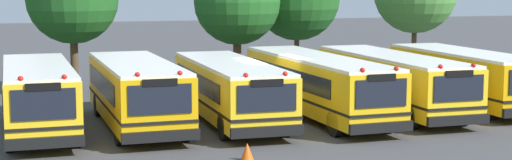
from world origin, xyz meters
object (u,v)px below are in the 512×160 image
at_px(school_bus_4, 391,80).
at_px(traffic_cone, 247,152).
at_px(school_bus_2, 230,88).
at_px(tree_2, 235,2).
at_px(school_bus_0, 38,95).
at_px(school_bus_3, 317,83).
at_px(school_bus_1, 137,91).
at_px(school_bus_5, 465,76).

distance_m(school_bus_4, traffic_cone, 11.02).
xyz_separation_m(school_bus_2, tree_2, (2.94, 9.46, 3.19)).
distance_m(school_bus_0, school_bus_2, 7.33).
bearing_deg(school_bus_2, school_bus_0, 0.19).
bearing_deg(school_bus_3, traffic_cone, 51.36).
bearing_deg(school_bus_4, tree_2, -64.53).
relative_size(school_bus_1, school_bus_4, 0.89).
height_order(school_bus_2, traffic_cone, school_bus_2).
bearing_deg(school_bus_5, tree_2, -47.69).
relative_size(school_bus_5, traffic_cone, 17.38).
xyz_separation_m(school_bus_1, school_bus_5, (14.69, 0.37, -0.02)).
bearing_deg(school_bus_3, school_bus_4, -178.54).
relative_size(school_bus_1, school_bus_3, 0.85).
height_order(school_bus_2, school_bus_4, school_bus_4).
bearing_deg(school_bus_3, school_bus_2, -0.43).
bearing_deg(school_bus_3, school_bus_0, -1.61).
height_order(school_bus_5, tree_2, tree_2).
relative_size(school_bus_0, school_bus_2, 0.94).
distance_m(school_bus_1, school_bus_3, 7.45).
xyz_separation_m(school_bus_4, traffic_cone, (-8.57, -6.84, -1.08)).
height_order(school_bus_1, school_bus_3, school_bus_1).
distance_m(school_bus_5, traffic_cone, 14.19).
bearing_deg(traffic_cone, school_bus_3, 52.82).
xyz_separation_m(school_bus_0, school_bus_1, (3.63, -0.05, 0.00)).
bearing_deg(traffic_cone, school_bus_5, 29.71).
bearing_deg(school_bus_4, school_bus_1, 1.37).
bearing_deg(school_bus_4, school_bus_0, 0.91).
bearing_deg(school_bus_0, school_bus_5, -179.46).
xyz_separation_m(tree_2, traffic_cone, (-4.24, -16.05, -4.25)).
bearing_deg(school_bus_5, school_bus_4, 3.30).
relative_size(school_bus_2, traffic_cone, 18.05).
xyz_separation_m(school_bus_2, school_bus_5, (10.99, 0.42, 0.04)).
distance_m(school_bus_5, tree_2, 12.51).
relative_size(school_bus_4, school_bus_5, 1.10).
height_order(school_bus_4, tree_2, tree_2).
bearing_deg(school_bus_1, traffic_cone, 109.21).
bearing_deg(school_bus_1, school_bus_4, -179.64).
xyz_separation_m(school_bus_1, school_bus_4, (10.97, 0.20, -0.03)).
height_order(school_bus_2, school_bus_5, school_bus_5).
bearing_deg(school_bus_2, school_bus_3, -178.03).
distance_m(school_bus_2, school_bus_3, 3.75).
relative_size(school_bus_0, school_bus_3, 0.84).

